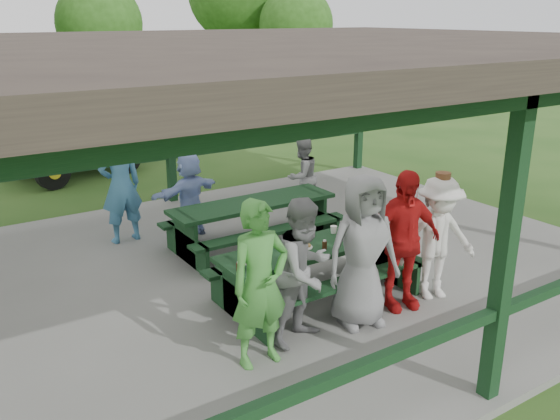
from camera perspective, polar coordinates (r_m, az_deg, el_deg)
ground at (r=8.89m, az=-0.34°, el=-5.80°), size 90.00×90.00×0.00m
concrete_slab at (r=8.87m, az=-0.34°, el=-5.50°), size 10.00×8.00×0.10m
pavilion_structure at (r=8.13m, az=-0.39°, el=15.03°), size 10.60×8.60×3.24m
picnic_table_near at (r=7.68m, az=3.54°, el=-5.19°), size 2.67×1.39×0.75m
picnic_table_far at (r=9.36m, az=-2.58°, el=-0.77°), size 2.68×1.39×0.75m
table_setting at (r=7.74m, az=5.16°, el=-2.58°), size 2.48×0.45×0.10m
contestant_green at (r=6.12m, az=-1.95°, el=-7.14°), size 0.67×0.44×1.81m
contestant_grey_left at (r=6.58m, az=2.40°, el=-5.89°), size 0.96×0.84×1.68m
contestant_grey_mid at (r=6.95m, az=7.94°, el=-3.95°), size 1.01×0.77×1.84m
contestant_red at (r=7.44m, az=11.67°, el=-2.89°), size 1.12×0.67×1.79m
contestant_white_fedora at (r=7.83m, az=14.93°, el=-2.63°), size 1.19×0.90×1.69m
spectator_lblue at (r=9.85m, az=-8.70°, el=1.50°), size 1.40×0.78×1.43m
spectator_blue at (r=9.78m, az=-15.08°, el=2.29°), size 0.72×0.50×1.88m
spectator_grey at (r=10.85m, az=2.14°, el=3.24°), size 0.79×0.68×1.42m
pickup_truck at (r=17.12m, az=-16.20°, el=8.00°), size 5.90×3.47×1.54m
farm_trailer at (r=14.75m, az=-19.36°, el=5.78°), size 3.99×2.32×1.38m
tree_mid at (r=23.66m, az=-16.98°, el=16.78°), size 3.12×3.12×4.87m
tree_right at (r=25.46m, az=1.57°, el=17.39°), size 3.04×3.04×4.75m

